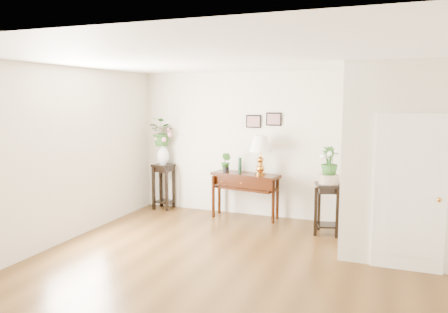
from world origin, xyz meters
The scene contains 20 objects.
floor centered at (0.00, 0.00, 0.00)m, with size 6.00×5.50×0.02m, color #442B11.
ceiling centered at (0.00, 0.00, 2.80)m, with size 6.00×5.50×0.02m, color white.
wall_back centered at (0.00, 2.75, 1.40)m, with size 6.00×0.02×2.80m, color silver.
wall_front centered at (0.00, -2.75, 1.40)m, with size 6.00×0.02×2.80m, color silver.
wall_left centered at (-3.00, 0.00, 1.40)m, with size 0.02×5.50×2.80m, color silver.
partition centered at (2.10, 1.77, 1.40)m, with size 1.80×1.95×2.80m, color silver.
door centered at (2.10, 0.78, 1.05)m, with size 0.90×0.05×2.10m, color white.
art_print_left centered at (-0.65, 2.73, 1.85)m, with size 0.30×0.02×0.25m, color black.
art_print_right centered at (-0.25, 2.73, 1.90)m, with size 0.30×0.02×0.25m, color black.
wall_ornament centered at (1.16, 1.90, 2.05)m, with size 0.51×0.51×0.07m, color #C38A2D.
console_table centered at (-0.72, 2.45, 0.44)m, with size 1.31×0.44×0.87m, color black.
table_lamp centered at (-0.42, 2.45, 1.22)m, with size 0.42×0.42×0.74m, color #A8661D.
green_vase centered at (-0.83, 2.45, 1.04)m, with size 0.06×0.06×0.30m, color black.
potted_plant centered at (-1.11, 2.45, 1.06)m, with size 0.20×0.16×0.37m, color #25521C.
plant_stand_a centered at (-2.53, 2.53, 0.47)m, with size 0.37×0.37×0.94m, color black.
porcelain_vase centered at (-2.53, 2.53, 1.16)m, with size 0.25×0.25×0.43m, color silver, non-canonical shape.
lily_arrangement centered at (-2.53, 2.53, 1.63)m, with size 0.52×0.45×0.58m, color #25521C.
plant_stand_b centered at (0.90, 2.00, 0.44)m, with size 0.41×0.41×0.87m, color black.
ceramic_bowl centered at (0.90, 2.00, 0.95)m, with size 0.34×0.34×0.15m, color #B6AC90.
narcissus centered at (0.90, 2.00, 1.25)m, with size 0.28×0.28×0.50m, color #25521C.
Camera 1 is at (1.81, -5.35, 2.29)m, focal length 35.00 mm.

